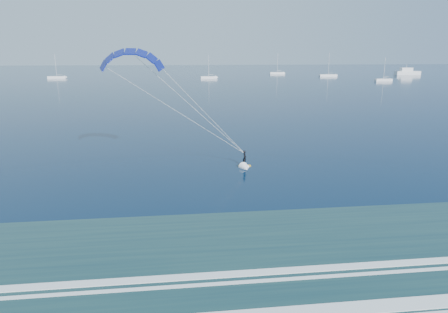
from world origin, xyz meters
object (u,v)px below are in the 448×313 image
kitesurfer_rig (191,106)px  sailboat_3 (277,73)px  sailboat_4 (328,75)px  sailboat_1 (57,77)px  sailboat_5 (383,80)px  motor_yacht (407,72)px  sailboat_2 (209,77)px

kitesurfer_rig → sailboat_3: kitesurfer_rig is taller
sailboat_4 → kitesurfer_rig: bearing=-115.3°
kitesurfer_rig → sailboat_1: bearing=109.4°
kitesurfer_rig → sailboat_1: kitesurfer_rig is taller
sailboat_1 → sailboat_5: 163.78m
kitesurfer_rig → sailboat_5: size_ratio=1.56×
sailboat_1 → motor_yacht: bearing=3.6°
sailboat_2 → sailboat_3: (47.10, 41.88, 0.01)m
sailboat_3 → motor_yacht: bearing=-13.6°
sailboat_1 → sailboat_3: size_ratio=0.97×
sailboat_5 → motor_yacht: bearing=50.7°
kitesurfer_rig → sailboat_2: bearing=84.6°
kitesurfer_rig → motor_yacht: (139.62, 191.57, -5.76)m
sailboat_4 → sailboat_5: sailboat_4 is taller
motor_yacht → sailboat_5: bearing=-129.3°
sailboat_2 → sailboat_1: bearing=172.5°
sailboat_5 → sailboat_4: bearing=105.1°
sailboat_3 → sailboat_4: (21.81, -30.56, 0.00)m
motor_yacht → sailboat_2: bearing=-169.3°
sailboat_1 → sailboat_4: bearing=0.4°
sailboat_3 → sailboat_4: 37.54m
kitesurfer_rig → sailboat_5: 168.41m
kitesurfer_rig → sailboat_2: (15.91, 168.29, -6.74)m
motor_yacht → sailboat_5: size_ratio=1.40×
sailboat_4 → motor_yacht: bearing=12.3°
sailboat_3 → sailboat_5: bearing=-65.4°
sailboat_3 → sailboat_2: bearing=-138.4°
sailboat_3 → sailboat_4: sailboat_4 is taller
motor_yacht → sailboat_3: 78.85m
kitesurfer_rig → sailboat_1: size_ratio=1.37×
motor_yacht → sailboat_1: (-202.39, -12.90, -0.98)m
sailboat_4 → sailboat_5: (11.13, -41.36, -0.02)m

